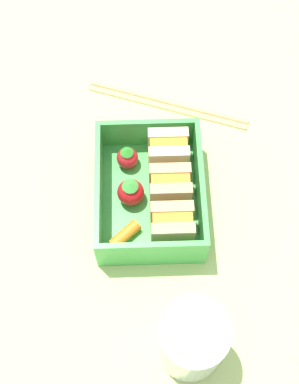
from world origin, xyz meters
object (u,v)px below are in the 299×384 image
sandwich_left (168,152)px  drinking_glass (192,341)px  strawberry_far_left (127,157)px  sandwich_center (172,226)px  strawberry_left (131,194)px  sandwich_center_left (170,188)px  carrot_stick_far_left (125,235)px  chopstick_pair (167,104)px

sandwich_left → drinking_glass: drinking_glass is taller
sandwich_left → strawberry_far_left: (-0.05, -4.83, -1.06)cm
sandwich_center → strawberry_left: bearing=-133.7°
sandwich_center_left → drinking_glass: drinking_glass is taller
sandwich_left → carrot_stick_far_left: size_ratio=1.29×
strawberry_left → drinking_glass: drinking_glass is taller
sandwich_left → strawberry_far_left: 4.95cm
sandwich_center → carrot_stick_far_left: size_ratio=1.29×
sandwich_left → sandwich_center: (9.29, 0.00, 0.00)cm
strawberry_left → chopstick_pair: (-14.18, 4.95, -2.53)cm
sandwich_center_left → strawberry_left: bearing=-85.8°
chopstick_pair → strawberry_far_left: bearing=-29.9°
strawberry_far_left → strawberry_left: 5.04cm
sandwich_left → drinking_glass: (21.91, 1.27, 1.05)cm
chopstick_pair → drinking_glass: drinking_glass is taller
sandwich_center → drinking_glass: bearing=5.7°
strawberry_far_left → carrot_stick_far_left: size_ratio=0.83×
sandwich_center → chopstick_pair: (-18.50, 0.44, -3.33)cm
sandwich_center → strawberry_left: 6.29cm
sandwich_center_left → chopstick_pair: size_ratio=0.24×
drinking_glass → carrot_stick_far_left: bearing=-152.2°
sandwich_left → carrot_stick_far_left: (9.55, -5.26, -1.78)cm
sandwich_center_left → chopstick_pair: (-13.85, 0.44, -3.33)cm
carrot_stick_far_left → drinking_glass: size_ratio=0.41×
sandwich_center → carrot_stick_far_left: 5.56cm
strawberry_left → carrot_stick_far_left: size_ratio=0.97×
sandwich_center → drinking_glass: 12.72cm
carrot_stick_far_left → drinking_glass: 14.26cm
sandwich_left → strawberry_left: sandwich_left is taller
strawberry_far_left → strawberry_left: bearing=3.7°
strawberry_far_left → chopstick_pair: size_ratio=0.15×
sandwich_center → drinking_glass: (12.62, 1.27, 1.05)cm
drinking_glass → strawberry_left: bearing=-161.2°
strawberry_far_left → sandwich_left: bearing=89.4°
sandwich_center → strawberry_far_left: (-9.34, -4.83, -1.06)cm
sandwich_center_left → strawberry_left: 4.59cm
carrot_stick_far_left → strawberry_far_left: bearing=177.4°
sandwich_center → chopstick_pair: bearing=178.6°
strawberry_far_left → drinking_glass: drinking_glass is taller
chopstick_pair → sandwich_left: bearing=-2.7°
chopstick_pair → sandwich_center_left: bearing=-1.8°
sandwich_center → drinking_glass: drinking_glass is taller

